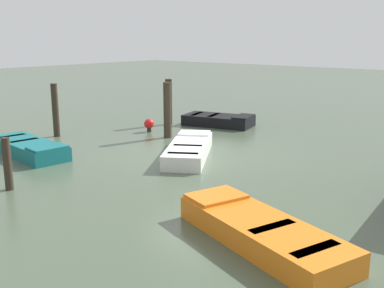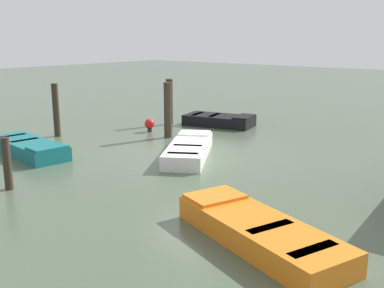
{
  "view_description": "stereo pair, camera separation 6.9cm",
  "coord_description": "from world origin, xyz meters",
  "px_view_note": "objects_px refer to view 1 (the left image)",
  "views": [
    {
      "loc": [
        9.85,
        8.02,
        3.35
      ],
      "look_at": [
        0.0,
        0.0,
        0.35
      ],
      "focal_mm": 42.38,
      "sensor_mm": 36.0,
      "label": 1
    },
    {
      "loc": [
        9.8,
        8.07,
        3.35
      ],
      "look_at": [
        0.0,
        0.0,
        0.35
      ],
      "focal_mm": 42.38,
      "sensor_mm": 36.0,
      "label": 2
    }
  ],
  "objects_px": {
    "mooring_piling_mid_left": "(55,110)",
    "mooring_piling_near_left": "(167,110)",
    "rowboat_white": "(189,149)",
    "rowboat_black": "(219,120)",
    "mooring_piling_center": "(7,164)",
    "rowboat_orange": "(260,231)",
    "mooring_piling_far_right": "(169,102)",
    "marker_buoy": "(149,124)",
    "rowboat_teal": "(29,148)"
  },
  "relations": [
    {
      "from": "rowboat_teal",
      "to": "rowboat_orange",
      "type": "height_order",
      "value": "same"
    },
    {
      "from": "rowboat_orange",
      "to": "mooring_piling_mid_left",
      "type": "relative_size",
      "value": 1.94
    },
    {
      "from": "marker_buoy",
      "to": "rowboat_orange",
      "type": "bearing_deg",
      "value": 55.64
    },
    {
      "from": "mooring_piling_mid_left",
      "to": "mooring_piling_center",
      "type": "bearing_deg",
      "value": 44.88
    },
    {
      "from": "rowboat_white",
      "to": "rowboat_black",
      "type": "bearing_deg",
      "value": -6.02
    },
    {
      "from": "mooring_piling_near_left",
      "to": "marker_buoy",
      "type": "bearing_deg",
      "value": -103.11
    },
    {
      "from": "mooring_piling_far_right",
      "to": "marker_buoy",
      "type": "xyz_separation_m",
      "value": [
        1.53,
        0.41,
        -0.6
      ]
    },
    {
      "from": "rowboat_white",
      "to": "mooring_piling_mid_left",
      "type": "xyz_separation_m",
      "value": [
        0.79,
        -5.28,
        0.7
      ]
    },
    {
      "from": "mooring_piling_far_right",
      "to": "mooring_piling_near_left",
      "type": "bearing_deg",
      "value": 40.9
    },
    {
      "from": "rowboat_white",
      "to": "mooring_piling_mid_left",
      "type": "relative_size",
      "value": 1.82
    },
    {
      "from": "mooring_piling_center",
      "to": "mooring_piling_near_left",
      "type": "bearing_deg",
      "value": -171.82
    },
    {
      "from": "rowboat_teal",
      "to": "mooring_piling_mid_left",
      "type": "distance_m",
      "value": 2.63
    },
    {
      "from": "mooring_piling_mid_left",
      "to": "marker_buoy",
      "type": "bearing_deg",
      "value": 142.83
    },
    {
      "from": "rowboat_teal",
      "to": "mooring_piling_near_left",
      "type": "relative_size",
      "value": 1.7
    },
    {
      "from": "rowboat_black",
      "to": "mooring_piling_near_left",
      "type": "height_order",
      "value": "mooring_piling_near_left"
    },
    {
      "from": "rowboat_teal",
      "to": "rowboat_orange",
      "type": "relative_size",
      "value": 0.9
    },
    {
      "from": "rowboat_teal",
      "to": "mooring_piling_near_left",
      "type": "bearing_deg",
      "value": 76.73
    },
    {
      "from": "mooring_piling_center",
      "to": "mooring_piling_far_right",
      "type": "relative_size",
      "value": 0.68
    },
    {
      "from": "rowboat_white",
      "to": "marker_buoy",
      "type": "xyz_separation_m",
      "value": [
        -1.77,
        -3.34,
        0.07
      ]
    },
    {
      "from": "marker_buoy",
      "to": "rowboat_black",
      "type": "bearing_deg",
      "value": 154.08
    },
    {
      "from": "rowboat_orange",
      "to": "rowboat_white",
      "type": "relative_size",
      "value": 1.07
    },
    {
      "from": "rowboat_black",
      "to": "mooring_piling_mid_left",
      "type": "distance_m",
      "value": 6.09
    },
    {
      "from": "rowboat_white",
      "to": "mooring_piling_center",
      "type": "relative_size",
      "value": 2.76
    },
    {
      "from": "mooring_piling_center",
      "to": "rowboat_black",
      "type": "bearing_deg",
      "value": -175.0
    },
    {
      "from": "rowboat_black",
      "to": "rowboat_white",
      "type": "xyz_separation_m",
      "value": [
        4.35,
        2.09,
        -0.0
      ]
    },
    {
      "from": "mooring_piling_far_right",
      "to": "mooring_piling_center",
      "type": "bearing_deg",
      "value": 16.91
    },
    {
      "from": "rowboat_black",
      "to": "rowboat_orange",
      "type": "distance_m",
      "value": 10.31
    },
    {
      "from": "rowboat_black",
      "to": "mooring_piling_far_right",
      "type": "xyz_separation_m",
      "value": [
        1.04,
        -1.67,
        0.67
      ]
    },
    {
      "from": "mooring_piling_mid_left",
      "to": "marker_buoy",
      "type": "relative_size",
      "value": 3.8
    },
    {
      "from": "rowboat_black",
      "to": "rowboat_white",
      "type": "relative_size",
      "value": 0.86
    },
    {
      "from": "rowboat_black",
      "to": "mooring_piling_near_left",
      "type": "bearing_deg",
      "value": -105.68
    },
    {
      "from": "rowboat_black",
      "to": "mooring_piling_near_left",
      "type": "distance_m",
      "value": 2.94
    },
    {
      "from": "rowboat_black",
      "to": "marker_buoy",
      "type": "relative_size",
      "value": 5.93
    },
    {
      "from": "mooring_piling_mid_left",
      "to": "marker_buoy",
      "type": "height_order",
      "value": "mooring_piling_mid_left"
    },
    {
      "from": "rowboat_orange",
      "to": "mooring_piling_far_right",
      "type": "height_order",
      "value": "mooring_piling_far_right"
    },
    {
      "from": "mooring_piling_mid_left",
      "to": "mooring_piling_near_left",
      "type": "bearing_deg",
      "value": 126.61
    },
    {
      "from": "mooring_piling_far_right",
      "to": "marker_buoy",
      "type": "relative_size",
      "value": 3.7
    },
    {
      "from": "rowboat_orange",
      "to": "mooring_piling_near_left",
      "type": "relative_size",
      "value": 1.88
    },
    {
      "from": "mooring_piling_center",
      "to": "marker_buoy",
      "type": "height_order",
      "value": "mooring_piling_center"
    },
    {
      "from": "mooring_piling_near_left",
      "to": "mooring_piling_far_right",
      "type": "distance_m",
      "value": 2.38
    },
    {
      "from": "rowboat_black",
      "to": "rowboat_white",
      "type": "distance_m",
      "value": 4.82
    },
    {
      "from": "rowboat_orange",
      "to": "marker_buoy",
      "type": "height_order",
      "value": "marker_buoy"
    },
    {
      "from": "rowboat_teal",
      "to": "marker_buoy",
      "type": "xyz_separation_m",
      "value": [
        -4.58,
        0.41,
        0.07
      ]
    },
    {
      "from": "rowboat_black",
      "to": "rowboat_teal",
      "type": "bearing_deg",
      "value": -116.59
    },
    {
      "from": "mooring_piling_center",
      "to": "marker_buoy",
      "type": "distance_m",
      "value": 6.9
    },
    {
      "from": "mooring_piling_mid_left",
      "to": "mooring_piling_far_right",
      "type": "xyz_separation_m",
      "value": [
        -4.1,
        1.53,
        -0.02
      ]
    },
    {
      "from": "mooring_piling_mid_left",
      "to": "rowboat_white",
      "type": "bearing_deg",
      "value": 98.51
    },
    {
      "from": "rowboat_orange",
      "to": "mooring_piling_mid_left",
      "type": "distance_m",
      "value": 10.19
    },
    {
      "from": "rowboat_teal",
      "to": "marker_buoy",
      "type": "distance_m",
      "value": 4.6
    },
    {
      "from": "mooring_piling_center",
      "to": "mooring_piling_far_right",
      "type": "bearing_deg",
      "value": -163.09
    }
  ]
}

